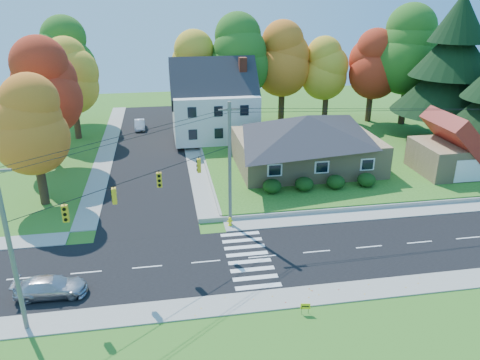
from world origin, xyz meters
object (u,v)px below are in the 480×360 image
at_px(ranch_house, 306,140).
at_px(white_car, 140,125).
at_px(silver_sedan, 51,287).
at_px(fire_hydrant, 230,222).

bearing_deg(ranch_house, white_car, 132.67).
distance_m(ranch_house, white_car, 25.83).
relative_size(silver_sedan, white_car, 1.13).
distance_m(silver_sedan, fire_hydrant, 14.15).
bearing_deg(white_car, fire_hydrant, -76.96).
bearing_deg(ranch_house, fire_hydrant, -130.95).
height_order(silver_sedan, white_car, same).
height_order(silver_sedan, fire_hydrant, silver_sedan).
xyz_separation_m(ranch_house, white_car, (-17.41, 18.89, -2.62)).
distance_m(ranch_house, silver_sedan, 28.49).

